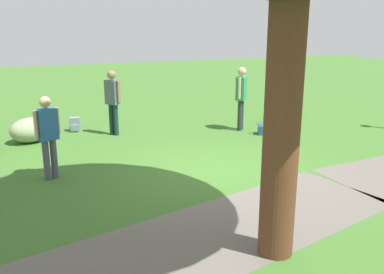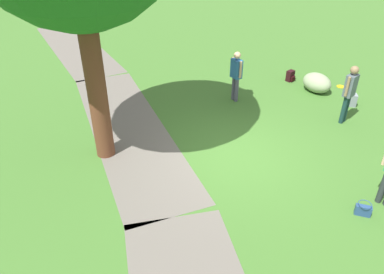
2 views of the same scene
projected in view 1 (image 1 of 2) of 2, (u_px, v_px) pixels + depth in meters
The scene contains 9 objects.
ground_plane at pixel (213, 171), 8.92m from camera, with size 48.00×48.00×0.00m, color #3C6827.
footpath_segment_mid at pixel (173, 251), 5.83m from camera, with size 8.25×3.90×0.01m.
lawn_boulder at pixel (31, 130), 11.00m from camera, with size 1.29×1.12×0.65m.
woman_with_handbag at pixel (241, 94), 12.02m from camera, with size 0.42×0.43×1.81m.
man_near_boulder at pixel (48, 132), 8.26m from camera, with size 0.49×0.35×1.67m.
passerby_on_path at pixel (113, 98), 11.50m from camera, with size 0.41×0.43×1.78m.
handbag_on_grass at pixel (260, 129), 11.80m from camera, with size 0.37×0.37×0.31m.
spare_backpack_on_lawn at pixel (75, 125), 12.10m from camera, with size 0.33×0.32×0.40m.
frisbee_on_grass at pixel (22, 133), 11.95m from camera, with size 0.28×0.28×0.02m.
Camera 1 is at (3.57, 7.63, 3.07)m, focal length 39.61 mm.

